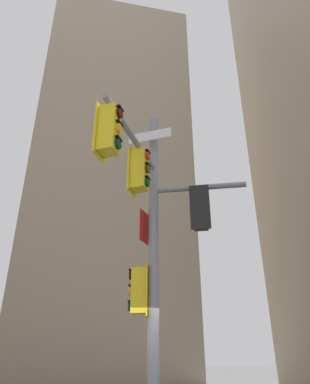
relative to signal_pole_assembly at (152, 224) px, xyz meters
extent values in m
cube|color=tan|center=(0.35, 22.39, 12.43)|extent=(12.73, 12.73, 33.43)
cylinder|color=gray|center=(0.13, 0.50, -0.48)|extent=(0.25, 0.25, 7.62)
cylinder|color=gray|center=(-0.62, -0.81, 1.75)|extent=(1.63, 2.70, 0.14)
cylinder|color=gray|center=(1.21, 0.08, 1.11)|extent=(2.22, 0.98, 0.14)
cube|color=yellow|center=(-0.56, -0.33, 1.15)|extent=(0.27, 0.43, 1.14)
cube|color=yellow|center=(-0.40, -0.42, 1.15)|extent=(0.46, 0.46, 1.00)
cylinder|color=red|center=(-0.22, -0.52, 1.50)|extent=(0.15, 0.20, 0.20)
cube|color=black|center=(-0.22, -0.52, 1.62)|extent=(0.17, 0.23, 0.02)
cylinder|color=#3C2C06|center=(-0.22, -0.52, 1.15)|extent=(0.15, 0.20, 0.20)
cube|color=black|center=(-0.22, -0.52, 1.27)|extent=(0.17, 0.23, 0.02)
cylinder|color=#06311C|center=(-0.22, -0.52, 0.80)|extent=(0.15, 0.20, 0.20)
cube|color=black|center=(-0.22, -0.52, 0.92)|extent=(0.17, 0.23, 0.02)
cube|color=yellow|center=(-1.39, -1.77, 1.15)|extent=(0.27, 0.43, 1.14)
cube|color=yellow|center=(-1.23, -1.86, 1.15)|extent=(0.46, 0.46, 1.00)
cylinder|color=#360605|center=(-1.05, -1.96, 1.50)|extent=(0.15, 0.20, 0.20)
cube|color=black|center=(-1.05, -1.97, 1.62)|extent=(0.17, 0.23, 0.02)
cylinder|color=yellow|center=(-1.05, -1.96, 1.15)|extent=(0.15, 0.20, 0.20)
cube|color=black|center=(-1.05, -1.97, 1.27)|extent=(0.17, 0.23, 0.02)
cylinder|color=#06311C|center=(-1.05, -1.96, 0.80)|extent=(0.15, 0.20, 0.20)
cube|color=black|center=(-1.05, -1.97, 0.92)|extent=(0.17, 0.23, 0.02)
cube|color=black|center=(1.14, -0.10, 0.51)|extent=(0.46, 0.20, 1.14)
cube|color=black|center=(1.21, 0.08, 0.51)|extent=(0.44, 0.44, 1.00)
cylinder|color=red|center=(1.29, 0.26, 0.86)|extent=(0.21, 0.13, 0.20)
cube|color=black|center=(1.29, 0.27, 0.98)|extent=(0.23, 0.15, 0.02)
cylinder|color=#3C2C06|center=(1.29, 0.26, 0.51)|extent=(0.21, 0.13, 0.20)
cube|color=black|center=(1.29, 0.27, 0.63)|extent=(0.23, 0.15, 0.02)
cylinder|color=#06311C|center=(1.29, 0.26, 0.16)|extent=(0.21, 0.13, 0.20)
cube|color=black|center=(1.29, 0.27, 0.28)|extent=(0.23, 0.15, 0.02)
cube|color=yellow|center=(0.00, 0.54, -1.40)|extent=(0.16, 0.47, 1.14)
cube|color=yellow|center=(-0.18, 0.59, -1.40)|extent=(0.42, 0.42, 1.00)
cylinder|color=#360605|center=(-0.38, 0.64, -1.05)|extent=(0.11, 0.21, 0.20)
cube|color=black|center=(-0.38, 0.64, -0.93)|extent=(0.13, 0.23, 0.02)
cylinder|color=yellow|center=(-0.38, 0.64, -1.40)|extent=(0.11, 0.21, 0.20)
cube|color=black|center=(-0.38, 0.64, -1.28)|extent=(0.13, 0.23, 0.02)
cylinder|color=#06311C|center=(-0.38, 0.64, -1.75)|extent=(0.11, 0.21, 0.20)
cube|color=black|center=(-0.38, 0.64, -1.63)|extent=(0.13, 0.23, 0.02)
cube|color=white|center=(-0.04, 0.20, 2.58)|extent=(1.04, 0.61, 0.28)
cube|color=#19479E|center=(-0.04, 0.20, 2.58)|extent=(1.01, 0.59, 0.24)
cube|color=red|center=(-0.05, 0.63, 0.13)|extent=(0.38, 0.54, 0.80)
cube|color=white|center=(-0.05, 0.63, 0.13)|extent=(0.35, 0.50, 0.76)
camera|label=1|loc=(-1.52, -7.46, -2.78)|focal=32.77mm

